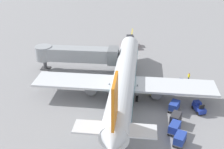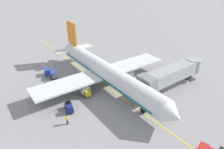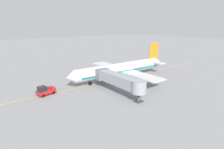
% 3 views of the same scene
% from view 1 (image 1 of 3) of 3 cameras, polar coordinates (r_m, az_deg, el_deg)
% --- Properties ---
extents(ground_plane, '(400.00, 400.00, 0.00)m').
position_cam_1_polar(ground_plane, '(46.84, 2.63, -4.92)').
color(ground_plane, gray).
extents(gate_lead_in_line, '(0.24, 80.00, 0.01)m').
position_cam_1_polar(gate_lead_in_line, '(46.84, 2.63, -4.91)').
color(gate_lead_in_line, gold).
rests_on(gate_lead_in_line, ground).
extents(parked_airliner, '(30.09, 37.25, 10.63)m').
position_cam_1_polar(parked_airliner, '(46.21, 2.52, -0.85)').
color(parked_airliner, silver).
rests_on(parked_airliner, ground).
extents(jet_bridge, '(16.76, 3.50, 4.98)m').
position_cam_1_polar(jet_bridge, '(55.64, -7.29, 4.16)').
color(jet_bridge, '#93999E').
rests_on(jet_bridge, ground).
extents(pushback_tractor, '(3.09, 4.77, 2.40)m').
position_cam_1_polar(pushback_tractor, '(69.38, 3.87, 6.79)').
color(pushback_tractor, '#B21E1E').
rests_on(pushback_tractor, ground).
extents(baggage_tug_lead, '(1.57, 2.63, 1.62)m').
position_cam_1_polar(baggage_tug_lead, '(48.29, 8.74, -3.21)').
color(baggage_tug_lead, gold).
rests_on(baggage_tug_lead, ground).
extents(baggage_tug_trailing, '(1.86, 2.73, 1.62)m').
position_cam_1_polar(baggage_tug_trailing, '(51.03, 14.10, -2.03)').
color(baggage_tug_trailing, navy).
rests_on(baggage_tug_trailing, ground).
extents(baggage_tug_spare, '(1.93, 2.75, 1.62)m').
position_cam_1_polar(baggage_tug_spare, '(45.17, 17.46, -6.49)').
color(baggage_tug_spare, '#1E339E').
rests_on(baggage_tug_spare, ground).
extents(baggage_cart_front, '(2.05, 2.94, 1.58)m').
position_cam_1_polar(baggage_cart_front, '(44.13, 12.73, -6.33)').
color(baggage_cart_front, '#4C4C51').
rests_on(baggage_cart_front, ground).
extents(baggage_cart_second_in_train, '(2.05, 2.94, 1.58)m').
position_cam_1_polar(baggage_cart_second_in_train, '(41.50, 13.01, -8.67)').
color(baggage_cart_second_in_train, '#4C4C51').
rests_on(baggage_cart_second_in_train, ground).
extents(baggage_cart_third_in_train, '(2.05, 2.94, 1.58)m').
position_cam_1_polar(baggage_cart_third_in_train, '(39.55, 12.78, -10.61)').
color(baggage_cart_third_in_train, '#4C4C51').
rests_on(baggage_cart_third_in_train, ground).
extents(baggage_cart_tail_end, '(2.05, 2.94, 1.58)m').
position_cam_1_polar(baggage_cart_tail_end, '(37.81, 13.84, -12.72)').
color(baggage_cart_tail_end, '#4C4C51').
rests_on(baggage_cart_tail_end, ground).
extents(ground_crew_wing_walker, '(0.34, 0.72, 1.69)m').
position_cam_1_polar(ground_crew_wing_walker, '(53.78, 15.56, -0.40)').
color(ground_crew_wing_walker, '#232328').
rests_on(ground_crew_wing_walker, ground).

